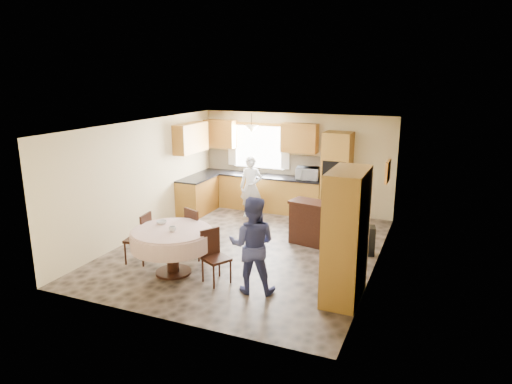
{
  "coord_description": "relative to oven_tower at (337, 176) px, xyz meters",
  "views": [
    {
      "loc": [
        3.49,
        -7.96,
        3.44
      ],
      "look_at": [
        0.04,
        0.3,
        1.12
      ],
      "focal_mm": 32.0,
      "sensor_mm": 36.0,
      "label": 1
    }
  ],
  "objects": [
    {
      "name": "dining_table",
      "position": [
        -1.92,
        -4.28,
        -0.42
      ],
      "size": [
        1.43,
        1.43,
        0.82
      ],
      "color": "#371A0F",
      "rests_on": "floor"
    },
    {
      "name": "cup_table",
      "position": [
        -1.84,
        -4.36,
        -0.2
      ],
      "size": [
        0.15,
        0.15,
        0.09
      ],
      "primitive_type": "imported",
      "rotation": [
        0.0,
        0.0,
        -0.31
      ],
      "color": "#B2B2B2",
      "rests_on": "dining_table"
    },
    {
      "name": "oven_lower",
      "position": [
        0.0,
        -0.31,
        -0.31
      ],
      "size": [
        0.56,
        0.01,
        0.45
      ],
      "primitive_type": "cube",
      "color": "black",
      "rests_on": "oven_tower"
    },
    {
      "name": "ceiling",
      "position": [
        -1.15,
        -2.69,
        1.44
      ],
      "size": [
        5.0,
        6.0,
        0.01
      ],
      "primitive_type": "cube",
      "color": "white",
      "rests_on": "wall_back"
    },
    {
      "name": "pendant",
      "position": [
        -2.15,
        -0.19,
        1.06
      ],
      "size": [
        0.36,
        0.36,
        0.18
      ],
      "primitive_type": "cone",
      "rotation": [
        3.14,
        0.0,
        0.0
      ],
      "color": "beige",
      "rests_on": "ceiling"
    },
    {
      "name": "wall_back",
      "position": [
        -1.15,
        0.31,
        0.19
      ],
      "size": [
        5.0,
        0.02,
        2.5
      ],
      "primitive_type": "cube",
      "color": "beige",
      "rests_on": "floor"
    },
    {
      "name": "chair_back",
      "position": [
        -1.88,
        -3.48,
        -0.51
      ],
      "size": [
        0.57,
        0.57,
        0.99
      ],
      "rotation": [
        0.0,
        0.0,
        2.73
      ],
      "color": "#371A0F",
      "rests_on": "floor"
    },
    {
      "name": "floor",
      "position": [
        -1.15,
        -2.69,
        -1.06
      ],
      "size": [
        5.0,
        6.0,
        0.01
      ],
      "primitive_type": "cube",
      "color": "#725E4F",
      "rests_on": "ground"
    },
    {
      "name": "base_cab_back",
      "position": [
        -2.0,
        0.01,
        -0.62
      ],
      "size": [
        3.3,
        0.6,
        0.88
      ],
      "primitive_type": "cube",
      "color": "gold",
      "rests_on": "floor"
    },
    {
      "name": "base_cab_left",
      "position": [
        -3.35,
        -0.89,
        -0.62
      ],
      "size": [
        0.6,
        1.2,
        0.88
      ],
      "primitive_type": "cube",
      "color": "gold",
      "rests_on": "floor"
    },
    {
      "name": "microwave",
      "position": [
        -0.72,
        -0.04,
        0.01
      ],
      "size": [
        0.61,
        0.47,
        0.31
      ],
      "primitive_type": "imported",
      "rotation": [
        0.0,
        0.0,
        0.18
      ],
      "color": "silver",
      "rests_on": "counter_back"
    },
    {
      "name": "bowl_table",
      "position": [
        -2.25,
        -4.09,
        -0.21
      ],
      "size": [
        0.19,
        0.19,
        0.06
      ],
      "primitive_type": "imported",
      "rotation": [
        0.0,
        0.0,
        0.02
      ],
      "color": "#B2B2B2",
      "rests_on": "dining_table"
    },
    {
      "name": "oven_tower",
      "position": [
        0.0,
        0.0,
        0.0
      ],
      "size": [
        0.66,
        0.62,
        2.12
      ],
      "primitive_type": "cube",
      "color": "gold",
      "rests_on": "floor"
    },
    {
      "name": "wall_cab_side",
      "position": [
        -3.48,
        -0.89,
        0.85
      ],
      "size": [
        0.33,
        1.2,
        0.72
      ],
      "primitive_type": "cube",
      "color": "#CA8832",
      "rests_on": "wall_left"
    },
    {
      "name": "cupboard",
      "position": [
        1.07,
        -4.02,
        -0.03
      ],
      "size": [
        0.54,
        1.08,
        2.07
      ],
      "primitive_type": "cube",
      "color": "gold",
      "rests_on": "floor"
    },
    {
      "name": "person_sink",
      "position": [
        -1.96,
        -0.67,
        -0.3
      ],
      "size": [
        0.6,
        0.45,
        1.51
      ],
      "primitive_type": "imported",
      "rotation": [
        0.0,
        0.0,
        0.16
      ],
      "color": "silver",
      "rests_on": "floor"
    },
    {
      "name": "backsplash",
      "position": [
        -2.0,
        0.3,
        0.12
      ],
      "size": [
        3.3,
        0.02,
        0.55
      ],
      "primitive_type": "cube",
      "color": "beige",
      "rests_on": "wall_back"
    },
    {
      "name": "bowl_sideboard",
      "position": [
        -0.27,
        -1.95,
        -0.18
      ],
      "size": [
        0.25,
        0.25,
        0.06
      ],
      "primitive_type": "imported",
      "rotation": [
        0.0,
        0.0,
        0.07
      ],
      "color": "#B2B2B2",
      "rests_on": "sideboard"
    },
    {
      "name": "chair_left",
      "position": [
        -2.71,
        -4.09,
        -0.53
      ],
      "size": [
        0.47,
        0.47,
        0.96
      ],
      "rotation": [
        0.0,
        0.0,
        -1.42
      ],
      "color": "#371A0F",
      "rests_on": "floor"
    },
    {
      "name": "curtain_right",
      "position": [
        -1.4,
        0.24,
        0.59
      ],
      "size": [
        0.22,
        0.02,
        1.15
      ],
      "primitive_type": "cube",
      "color": "white",
      "rests_on": "wall_back"
    },
    {
      "name": "person_dining",
      "position": [
        -0.35,
        -4.36,
        -0.26
      ],
      "size": [
        0.9,
        0.77,
        1.59
      ],
      "primitive_type": "imported",
      "rotation": [
        0.0,
        0.0,
        3.38
      ],
      "color": "#39407D",
      "rests_on": "floor"
    },
    {
      "name": "window",
      "position": [
        -2.15,
        0.29,
        0.54
      ],
      "size": [
        1.4,
        0.03,
        1.1
      ],
      "primitive_type": "cube",
      "color": "white",
      "rests_on": "wall_back"
    },
    {
      "name": "space_heater",
      "position": [
        1.05,
        -2.07,
        -0.78
      ],
      "size": [
        0.47,
        0.38,
        0.57
      ],
      "primitive_type": "cube",
      "rotation": [
        0.0,
        0.0,
        0.23
      ],
      "color": "black",
      "rests_on": "floor"
    },
    {
      "name": "curtain_left",
      "position": [
        -2.9,
        0.24,
        0.59
      ],
      "size": [
        0.22,
        0.02,
        1.15
      ],
      "primitive_type": "cube",
      "color": "white",
      "rests_on": "wall_back"
    },
    {
      "name": "counter_back",
      "position": [
        -2.0,
        0.01,
        -0.16
      ],
      "size": [
        3.3,
        0.64,
        0.04
      ],
      "primitive_type": "cube",
      "color": "black",
      "rests_on": "base_cab_back"
    },
    {
      "name": "counter_left",
      "position": [
        -3.35,
        -0.89,
        -0.16
      ],
      "size": [
        0.64,
        1.2,
        0.04
      ],
      "primitive_type": "cube",
      "color": "black",
      "rests_on": "base_cab_left"
    },
    {
      "name": "wall_right",
      "position": [
        1.35,
        -2.69,
        0.19
      ],
      "size": [
        0.02,
        6.0,
        2.5
      ],
      "primitive_type": "cube",
      "color": "beige",
      "rests_on": "floor"
    },
    {
      "name": "framed_picture",
      "position": [
        1.32,
        -1.28,
        0.47
      ],
      "size": [
        0.06,
        0.53,
        0.44
      ],
      "color": "#CC8B3C",
      "rests_on": "wall_right"
    },
    {
      "name": "bottle_sideboard",
      "position": [
        0.53,
        -1.95,
        -0.06
      ],
      "size": [
        0.11,
        0.11,
        0.28
      ],
      "primitive_type": "imported",
      "rotation": [
        0.0,
        0.0,
        -0.01
      ],
      "color": "silver",
      "rests_on": "sideboard"
    },
    {
      "name": "wall_front",
      "position": [
        -1.15,
        -5.69,
        0.19
      ],
      "size": [
        5.0,
        0.02,
        2.5
      ],
      "primitive_type": "cube",
      "color": "beige",
      "rests_on": "floor"
    },
    {
      "name": "sideboard",
      "position": [
        0.09,
        -1.95,
        -0.63
      ],
      "size": [
        1.27,
        0.72,
        0.85
      ],
      "primitive_type": "cube",
      "rotation": [
        0.0,
        0.0,
        -0.2
      ],
      "color": "#371A0F",
      "rests_on": "floor"
    },
    {
      "name": "wall_cab_right",
      "position": [
        -1.0,
        0.15,
        0.85
      ],
      "size": [
        0.9,
        0.33,
        0.72
      ],
      "primitive_type": "cube",
      "color": "#CA8832",
      "rests_on": "wall_back"
    },
    {
      "name": "oven_upper",
      "position": [
        0.0,
        -0.31,
        0.19
      ],
      "size": [
        0.56,
        0.01,
        0.45
      ],
      "primitive_type": "cube",
      "color": "black",
      "rests_on": "oven_tower"
    },
    {
      "name": "wall_left",
      "position": [
        -3.65,
        -2.69,
        0.19
      ],
      "size": [
        0.02,
        6.0,
        2.5
      ],
      "primitive_type": "cube",
      "color": "beige",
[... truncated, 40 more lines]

